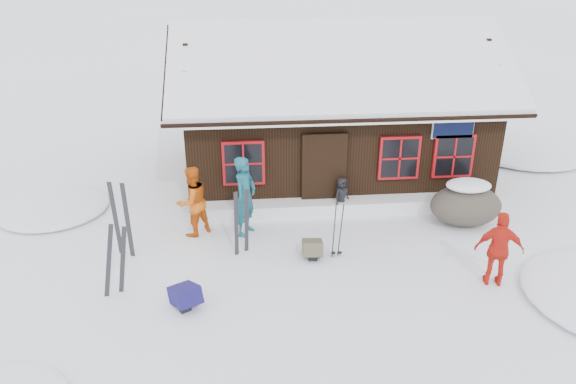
{
  "coord_description": "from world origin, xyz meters",
  "views": [
    {
      "loc": [
        -1.17,
        -10.38,
        6.45
      ],
      "look_at": [
        -0.16,
        0.76,
        1.3
      ],
      "focal_mm": 35.0,
      "sensor_mm": 36.0,
      "label": 1
    }
  ],
  "objects_px": {
    "ski_pair_left": "(116,261)",
    "skier_teal": "(245,196)",
    "skier_orange_left": "(192,201)",
    "skier_orange_right": "(499,249)",
    "boulder": "(466,204)",
    "skier_crouched": "(341,195)",
    "backpack_blue": "(186,299)",
    "ski_poles": "(337,231)",
    "backpack_olive": "(312,251)"
  },
  "relations": [
    {
      "from": "skier_orange_right",
      "to": "ski_poles",
      "type": "relative_size",
      "value": 1.21
    },
    {
      "from": "skier_orange_left",
      "to": "backpack_olive",
      "type": "height_order",
      "value": "skier_orange_left"
    },
    {
      "from": "skier_orange_left",
      "to": "skier_orange_right",
      "type": "distance_m",
      "value": 6.71
    },
    {
      "from": "backpack_olive",
      "to": "skier_orange_left",
      "type": "bearing_deg",
      "value": 157.24
    },
    {
      "from": "skier_orange_left",
      "to": "backpack_olive",
      "type": "relative_size",
      "value": 2.97
    },
    {
      "from": "skier_teal",
      "to": "ski_poles",
      "type": "height_order",
      "value": "skier_teal"
    },
    {
      "from": "skier_teal",
      "to": "backpack_blue",
      "type": "xyz_separation_m",
      "value": [
        -1.21,
        -2.78,
        -0.79
      ]
    },
    {
      "from": "skier_teal",
      "to": "skier_orange_left",
      "type": "bearing_deg",
      "value": 114.67
    },
    {
      "from": "skier_crouched",
      "to": "ski_poles",
      "type": "bearing_deg",
      "value": -143.16
    },
    {
      "from": "skier_orange_right",
      "to": "boulder",
      "type": "height_order",
      "value": "skier_orange_right"
    },
    {
      "from": "skier_orange_right",
      "to": "backpack_blue",
      "type": "xyz_separation_m",
      "value": [
        -6.15,
        -0.2,
        -0.63
      ]
    },
    {
      "from": "backpack_blue",
      "to": "backpack_olive",
      "type": "bearing_deg",
      "value": 1.81
    },
    {
      "from": "skier_orange_right",
      "to": "backpack_olive",
      "type": "relative_size",
      "value": 2.81
    },
    {
      "from": "skier_teal",
      "to": "skier_orange_left",
      "type": "height_order",
      "value": "skier_teal"
    },
    {
      "from": "skier_orange_right",
      "to": "boulder",
      "type": "xyz_separation_m",
      "value": [
        0.38,
        2.61,
        -0.29
      ]
    },
    {
      "from": "skier_orange_left",
      "to": "skier_crouched",
      "type": "distance_m",
      "value": 3.74
    },
    {
      "from": "skier_crouched",
      "to": "ski_pair_left",
      "type": "xyz_separation_m",
      "value": [
        -4.96,
        -3.1,
        0.26
      ]
    },
    {
      "from": "skier_teal",
      "to": "backpack_blue",
      "type": "relative_size",
      "value": 3.11
    },
    {
      "from": "skier_teal",
      "to": "backpack_olive",
      "type": "height_order",
      "value": "skier_teal"
    },
    {
      "from": "backpack_blue",
      "to": "backpack_olive",
      "type": "distance_m",
      "value": 3.06
    },
    {
      "from": "ski_poles",
      "to": "backpack_blue",
      "type": "relative_size",
      "value": 2.15
    },
    {
      "from": "skier_orange_right",
      "to": "boulder",
      "type": "relative_size",
      "value": 0.93
    },
    {
      "from": "skier_crouched",
      "to": "boulder",
      "type": "bearing_deg",
      "value": -56.39
    },
    {
      "from": "ski_pair_left",
      "to": "skier_teal",
      "type": "bearing_deg",
      "value": 39.62
    },
    {
      "from": "ski_pair_left",
      "to": "backpack_blue",
      "type": "relative_size",
      "value": 2.54
    },
    {
      "from": "ski_pair_left",
      "to": "backpack_blue",
      "type": "height_order",
      "value": "ski_pair_left"
    },
    {
      "from": "skier_orange_left",
      "to": "boulder",
      "type": "distance_m",
      "value": 6.55
    },
    {
      "from": "skier_crouched",
      "to": "ski_pair_left",
      "type": "distance_m",
      "value": 5.85
    },
    {
      "from": "skier_orange_right",
      "to": "ski_poles",
      "type": "distance_m",
      "value": 3.28
    },
    {
      "from": "skier_teal",
      "to": "backpack_blue",
      "type": "height_order",
      "value": "skier_teal"
    },
    {
      "from": "skier_orange_left",
      "to": "boulder",
      "type": "relative_size",
      "value": 0.98
    },
    {
      "from": "boulder",
      "to": "backpack_blue",
      "type": "bearing_deg",
      "value": -156.7
    },
    {
      "from": "skier_teal",
      "to": "ski_poles",
      "type": "relative_size",
      "value": 1.45
    },
    {
      "from": "skier_teal",
      "to": "skier_orange_left",
      "type": "distance_m",
      "value": 1.23
    },
    {
      "from": "skier_teal",
      "to": "boulder",
      "type": "distance_m",
      "value": 5.34
    },
    {
      "from": "skier_orange_left",
      "to": "skier_orange_right",
      "type": "height_order",
      "value": "skier_orange_left"
    },
    {
      "from": "skier_teal",
      "to": "skier_crouched",
      "type": "distance_m",
      "value": 2.61
    },
    {
      "from": "skier_teal",
      "to": "skier_orange_left",
      "type": "xyz_separation_m",
      "value": [
        -1.22,
        0.08,
        -0.11
      ]
    },
    {
      "from": "skier_orange_left",
      "to": "backpack_olive",
      "type": "bearing_deg",
      "value": 114.12
    },
    {
      "from": "skier_orange_left",
      "to": "ski_pair_left",
      "type": "bearing_deg",
      "value": 20.82
    },
    {
      "from": "ski_poles",
      "to": "backpack_blue",
      "type": "distance_m",
      "value": 3.55
    },
    {
      "from": "boulder",
      "to": "skier_crouched",
      "type": "bearing_deg",
      "value": 164.16
    },
    {
      "from": "skier_orange_right",
      "to": "backpack_olive",
      "type": "bearing_deg",
      "value": -5.49
    },
    {
      "from": "boulder",
      "to": "backpack_olive",
      "type": "height_order",
      "value": "boulder"
    },
    {
      "from": "skier_orange_right",
      "to": "backpack_olive",
      "type": "distance_m",
      "value": 3.83
    },
    {
      "from": "skier_orange_left",
      "to": "backpack_blue",
      "type": "distance_m",
      "value": 2.94
    },
    {
      "from": "boulder",
      "to": "ski_pair_left",
      "type": "xyz_separation_m",
      "value": [
        -7.86,
        -2.27,
        0.23
      ]
    },
    {
      "from": "boulder",
      "to": "ski_pair_left",
      "type": "relative_size",
      "value": 1.1
    },
    {
      "from": "ski_pair_left",
      "to": "backpack_blue",
      "type": "xyz_separation_m",
      "value": [
        1.32,
        -0.54,
        -0.57
      ]
    },
    {
      "from": "ski_poles",
      "to": "skier_teal",
      "type": "bearing_deg",
      "value": 147.77
    }
  ]
}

